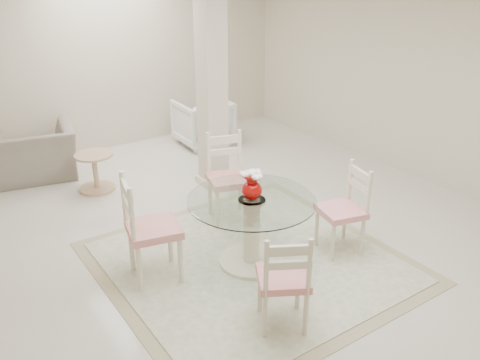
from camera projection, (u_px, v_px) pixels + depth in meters
ground at (237, 233)px, 5.72m from camera, size 7.00×7.00×0.00m
room_shell at (236, 68)px, 4.96m from camera, size 6.02×7.02×2.71m
column at (212, 86)px, 6.41m from camera, size 0.30×0.30×2.70m
area_rug at (251, 262)px, 5.16m from camera, size 2.82×2.82×0.02m
dining_table at (251, 231)px, 5.01m from camera, size 1.25×1.25×0.72m
red_vase at (252, 185)px, 4.81m from camera, size 0.23×0.22×0.30m
dining_chair_east at (347, 203)px, 5.18m from camera, size 0.50×0.50×1.04m
dining_chair_north at (227, 171)px, 5.82m from camera, size 0.57×0.57×1.14m
dining_chair_west at (145, 222)px, 4.66m from camera, size 0.56×0.56×1.18m
dining_chair_south at (285, 274)px, 4.04m from camera, size 0.56×0.56×1.02m
recliner_taupe at (33, 153)px, 7.01m from camera, size 1.30×1.19×0.73m
armchair_white at (203, 122)px, 8.27m from camera, size 0.83×0.85×0.75m
side_table at (96, 173)px, 6.68m from camera, size 0.49×0.49×0.51m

